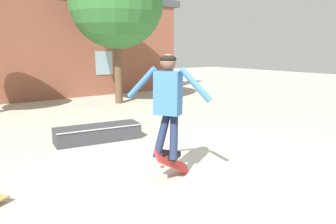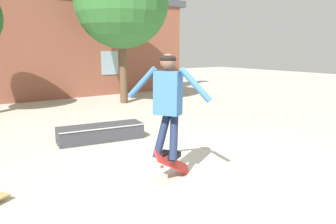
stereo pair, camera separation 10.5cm
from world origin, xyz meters
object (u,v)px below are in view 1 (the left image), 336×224
object	(u,v)px
skate_ledge	(98,133)
skateboard_flipping	(173,163)
tree_right	(116,1)
skater	(168,98)

from	to	relation	value
skate_ledge	skateboard_flipping	bearing A→B (deg)	-80.59
tree_right	skater	distance (m)	7.01
tree_right	skateboard_flipping	size ratio (longest dim) A/B	6.68
skate_ledge	skater	size ratio (longest dim) A/B	1.20
tree_right	skate_ledge	xyz separation A→B (m)	(-2.53, -3.77, -3.11)
skater	skateboard_flipping	distance (m)	0.95
tree_right	skateboard_flipping	xyz separation A→B (m)	(-2.50, -6.15, -3.06)
skate_ledge	skateboard_flipping	world-z (taller)	skateboard_flipping
skate_ledge	tree_right	bearing A→B (deg)	64.78
tree_right	skateboard_flipping	world-z (taller)	tree_right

